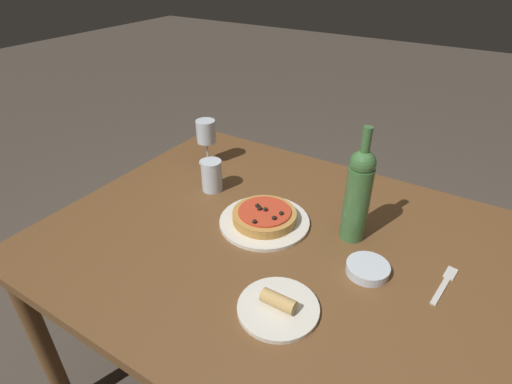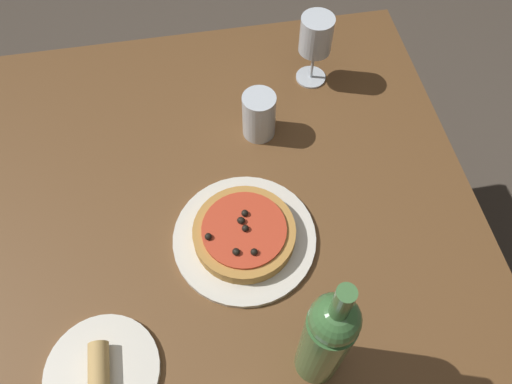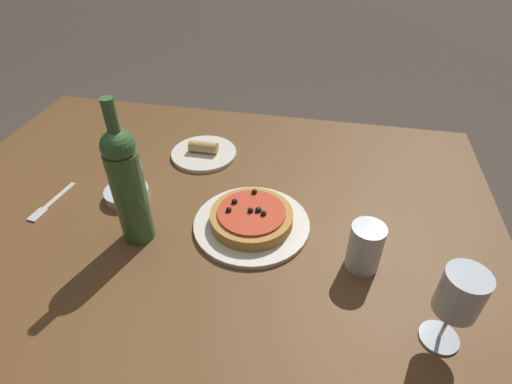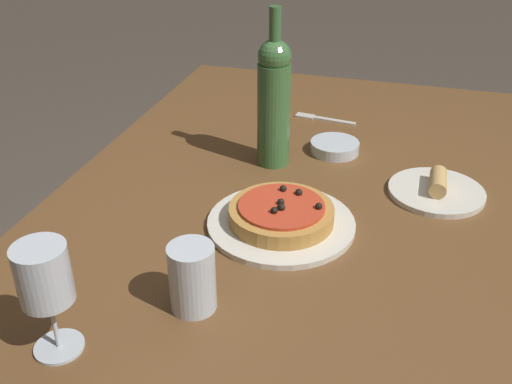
{
  "view_description": "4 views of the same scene",
  "coord_description": "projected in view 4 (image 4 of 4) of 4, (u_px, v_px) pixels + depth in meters",
  "views": [
    {
      "loc": [
        -0.39,
        0.84,
        1.54
      ],
      "look_at": [
        0.19,
        -0.09,
        0.85
      ],
      "focal_mm": 28.0,
      "sensor_mm": 36.0,
      "label": 1
    },
    {
      "loc": [
        -0.3,
        0.01,
        1.68
      ],
      "look_at": [
        0.18,
        -0.08,
        0.88
      ],
      "focal_mm": 35.0,
      "sensor_mm": 36.0,
      "label": 2
    },
    {
      "loc": [
        0.29,
        -0.75,
        1.45
      ],
      "look_at": [
        0.14,
        -0.02,
        0.87
      ],
      "focal_mm": 28.0,
      "sensor_mm": 36.0,
      "label": 3
    },
    {
      "loc": [
        1.08,
        0.18,
        1.41
      ],
      "look_at": [
        0.15,
        -0.09,
        0.85
      ],
      "focal_mm": 42.0,
      "sensor_mm": 36.0,
      "label": 4
    }
  ],
  "objects": [
    {
      "name": "wine_bottle",
      "position": [
        274.0,
        100.0,
        1.32
      ],
      "size": [
        0.07,
        0.07,
        0.36
      ],
      "color": "#3D6B38",
      "rests_on": "dining_table"
    },
    {
      "name": "dinner_plate",
      "position": [
        281.0,
        223.0,
        1.16
      ],
      "size": [
        0.29,
        0.29,
        0.01
      ],
      "color": "silver",
      "rests_on": "dining_table"
    },
    {
      "name": "dining_table",
      "position": [
        315.0,
        227.0,
        1.3
      ],
      "size": [
        1.51,
        1.09,
        0.77
      ],
      "color": "brown",
      "rests_on": "ground_plane"
    },
    {
      "name": "side_bowl",
      "position": [
        333.0,
        147.0,
        1.44
      ],
      "size": [
        0.12,
        0.12,
        0.03
      ],
      "color": "silver",
      "rests_on": "dining_table"
    },
    {
      "name": "water_cup",
      "position": [
        192.0,
        278.0,
        0.93
      ],
      "size": [
        0.07,
        0.07,
        0.11
      ],
      "color": "silver",
      "rests_on": "dining_table"
    },
    {
      "name": "wine_glass",
      "position": [
        44.0,
        279.0,
        0.81
      ],
      "size": [
        0.08,
        0.08,
        0.18
      ],
      "color": "silver",
      "rests_on": "dining_table"
    },
    {
      "name": "pizza",
      "position": [
        281.0,
        213.0,
        1.15
      ],
      "size": [
        0.2,
        0.2,
        0.05
      ],
      "color": "#BC843D",
      "rests_on": "dinner_plate"
    },
    {
      "name": "fork",
      "position": [
        321.0,
        118.0,
        1.61
      ],
      "size": [
        0.04,
        0.17,
        0.0
      ],
      "rotation": [
        0.0,
        0.0,
        -1.7
      ],
      "color": "beige",
      "rests_on": "dining_table"
    },
    {
      "name": "side_plate",
      "position": [
        437.0,
        190.0,
        1.26
      ],
      "size": [
        0.2,
        0.2,
        0.05
      ],
      "color": "silver",
      "rests_on": "dining_table"
    }
  ]
}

